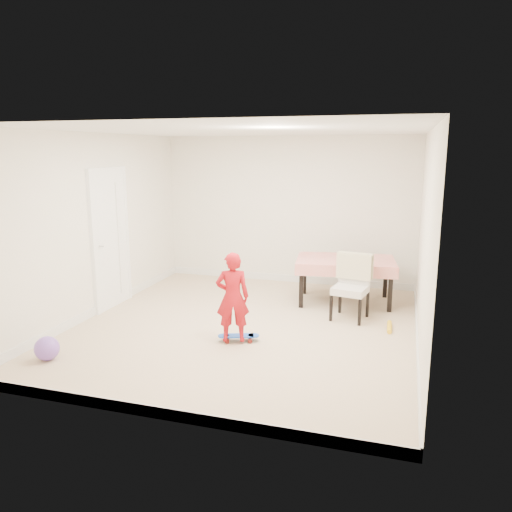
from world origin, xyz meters
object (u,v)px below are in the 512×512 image
(skateboard, at_px, (239,338))
(child, at_px, (233,300))
(dining_chair, at_px, (350,288))
(balloon, at_px, (47,348))
(dining_table, at_px, (345,281))

(skateboard, height_order, child, child)
(dining_chair, xyz_separation_m, balloon, (-3.15, -2.43, -0.32))
(dining_table, relative_size, dining_chair, 1.61)
(dining_table, xyz_separation_m, dining_chair, (0.17, -0.79, 0.11))
(dining_chair, distance_m, child, 1.85)
(dining_chair, bearing_deg, dining_table, 112.31)
(dining_table, xyz_separation_m, skateboard, (-1.07, -2.04, -0.31))
(skateboard, relative_size, child, 0.46)
(dining_table, bearing_deg, balloon, -140.45)
(child, bearing_deg, dining_table, -138.06)
(balloon, bearing_deg, skateboard, 31.63)
(skateboard, bearing_deg, dining_chair, 26.40)
(dining_chair, distance_m, balloon, 4.00)
(dining_chair, bearing_deg, child, -123.58)
(child, height_order, balloon, child)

